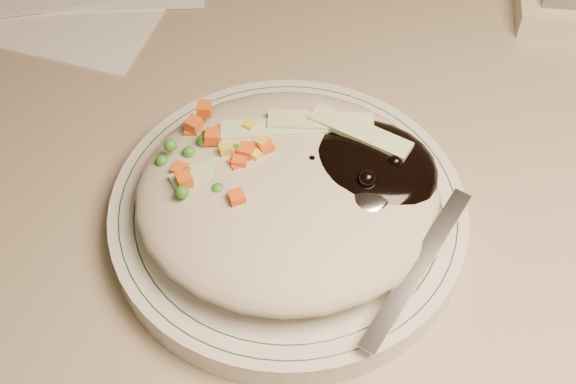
{
  "coord_description": "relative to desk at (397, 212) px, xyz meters",
  "views": [
    {
      "loc": [
        -0.1,
        0.91,
        1.18
      ],
      "look_at": [
        -0.1,
        1.22,
        0.78
      ],
      "focal_mm": 50.0,
      "sensor_mm": 36.0,
      "label": 1
    }
  ],
  "objects": [
    {
      "name": "meal",
      "position": [
        -0.1,
        -0.16,
        0.24
      ],
      "size": [
        0.21,
        0.19,
        0.05
      ],
      "color": "#B6AD94",
      "rests_on": "plate"
    },
    {
      "name": "plate",
      "position": [
        -0.1,
        -0.16,
        0.21
      ],
      "size": [
        0.23,
        0.23,
        0.02
      ],
      "primitive_type": "cylinder",
      "color": "silver",
      "rests_on": "desk"
    },
    {
      "name": "plate_rim",
      "position": [
        -0.1,
        -0.16,
        0.22
      ],
      "size": [
        0.22,
        0.22,
        0.0
      ],
      "color": "#144723",
      "rests_on": "plate"
    },
    {
      "name": "desk",
      "position": [
        0.0,
        0.0,
        0.0
      ],
      "size": [
        1.4,
        0.7,
        0.74
      ],
      "color": "gray",
      "rests_on": "ground"
    }
  ]
}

